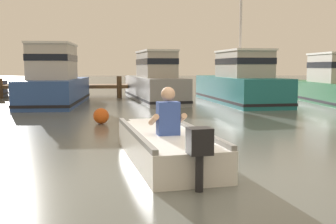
{
  "coord_description": "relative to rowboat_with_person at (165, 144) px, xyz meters",
  "views": [
    {
      "loc": [
        -0.62,
        -5.36,
        1.5
      ],
      "look_at": [
        -0.15,
        2.82,
        0.55
      ],
      "focal_mm": 41.91,
      "sensor_mm": 36.0,
      "label": 1
    }
  ],
  "objects": [
    {
      "name": "ground_plane",
      "position": [
        0.32,
        -0.89,
        -0.25
      ],
      "size": [
        120.0,
        120.0,
        0.0
      ],
      "primitive_type": "plane",
      "color": "slate"
    },
    {
      "name": "wooden_dock",
      "position": [
        -7.19,
        13.4,
        0.28
      ],
      "size": [
        12.05,
        1.57,
        1.18
      ],
      "color": "brown",
      "rests_on": "ground"
    },
    {
      "name": "rowboat_with_person",
      "position": [
        0.0,
        0.0,
        0.0
      ],
      "size": [
        1.68,
        3.72,
        1.19
      ],
      "color": "white",
      "rests_on": "ground"
    },
    {
      "name": "moored_boat_blue",
      "position": [
        -3.88,
        9.54,
        0.63
      ],
      "size": [
        2.12,
        5.81,
        2.4
      ],
      "color": "#2D519E",
      "rests_on": "ground"
    },
    {
      "name": "moored_boat_grey",
      "position": [
        0.08,
        11.11,
        0.57
      ],
      "size": [
        2.83,
        6.83,
        2.19
      ],
      "color": "gray",
      "rests_on": "ground"
    },
    {
      "name": "moored_boat_teal",
      "position": [
        3.59,
        9.82,
        0.57
      ],
      "size": [
        2.8,
        6.56,
        4.43
      ],
      "color": "#1E727A",
      "rests_on": "ground"
    },
    {
      "name": "moored_boat_green",
      "position": [
        7.52,
        9.73,
        0.51
      ],
      "size": [
        2.09,
        5.55,
        2.07
      ],
      "color": "#287042",
      "rests_on": "ground"
    },
    {
      "name": "mooring_buoy",
      "position": [
        -1.48,
        4.09,
        -0.04
      ],
      "size": [
        0.41,
        0.41,
        0.41
      ],
      "primitive_type": "sphere",
      "color": "#E55919",
      "rests_on": "ground"
    }
  ]
}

